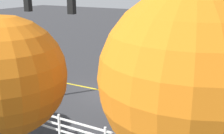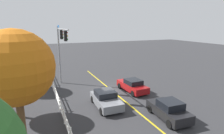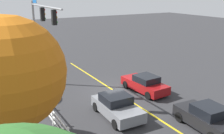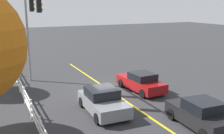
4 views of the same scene
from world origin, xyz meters
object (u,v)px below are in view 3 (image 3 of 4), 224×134
car_2 (145,84)px  tree_3 (8,74)px  car_0 (117,106)px  car_1 (206,118)px

car_2 → tree_3: (-5.67, 11.04, 4.24)m
car_0 → tree_3: size_ratio=0.57×
tree_3 → car_1: bearing=-95.3°
tree_3 → car_2: bearing=-62.8°
car_1 → car_2: bearing=-0.2°
car_1 → car_2: 6.67m
car_2 → tree_3: 13.12m
car_0 → car_2: size_ratio=0.95×
car_0 → car_1: size_ratio=1.03×
car_2 → tree_3: tree_3 is taller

